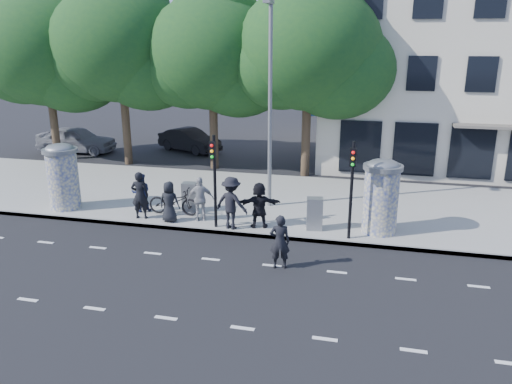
% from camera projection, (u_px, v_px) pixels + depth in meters
% --- Properties ---
extents(ground, '(120.00, 120.00, 0.00)m').
position_uv_depth(ground, '(196.00, 279.00, 14.62)').
color(ground, black).
rests_on(ground, ground).
extents(sidewalk, '(40.00, 8.00, 0.15)m').
position_uv_depth(sidewalk, '(255.00, 200.00, 21.58)').
color(sidewalk, gray).
rests_on(sidewalk, ground).
extents(curb, '(40.00, 0.10, 0.16)m').
position_uv_depth(curb, '(230.00, 233.00, 17.90)').
color(curb, slate).
rests_on(curb, ground).
extents(lane_dash_near, '(32.00, 0.12, 0.01)m').
position_uv_depth(lane_dash_near, '(166.00, 318.00, 12.58)').
color(lane_dash_near, silver).
rests_on(lane_dash_near, ground).
extents(lane_dash_far, '(32.00, 0.12, 0.01)m').
position_uv_depth(lane_dash_far, '(211.00, 259.00, 15.92)').
color(lane_dash_far, silver).
rests_on(lane_dash_far, ground).
extents(ad_column_left, '(1.36, 1.36, 2.65)m').
position_uv_depth(ad_column_left, '(63.00, 175.00, 19.94)').
color(ad_column_left, beige).
rests_on(ad_column_left, sidewalk).
extents(ad_column_right, '(1.36, 1.36, 2.65)m').
position_uv_depth(ad_column_right, '(381.00, 195.00, 17.40)').
color(ad_column_right, beige).
rests_on(ad_column_right, sidewalk).
extents(traffic_pole_near, '(0.22, 0.31, 3.40)m').
position_uv_depth(traffic_pole_near, '(214.00, 172.00, 17.63)').
color(traffic_pole_near, black).
rests_on(traffic_pole_near, sidewalk).
extents(traffic_pole_far, '(0.22, 0.31, 3.40)m').
position_uv_depth(traffic_pole_far, '(352.00, 181.00, 16.57)').
color(traffic_pole_far, black).
rests_on(traffic_pole_far, sidewalk).
extents(street_lamp, '(0.25, 0.93, 8.00)m').
position_uv_depth(street_lamp, '(270.00, 92.00, 19.21)').
color(street_lamp, slate).
rests_on(street_lamp, sidewalk).
extents(tree_far_left, '(7.20, 7.20, 9.26)m').
position_uv_depth(tree_far_left, '(45.00, 49.00, 27.28)').
color(tree_far_left, '#38281C').
rests_on(tree_far_left, ground).
extents(tree_mid_left, '(7.20, 7.20, 9.57)m').
position_uv_depth(tree_mid_left, '(120.00, 44.00, 26.20)').
color(tree_mid_left, '#38281C').
rests_on(tree_mid_left, ground).
extents(tree_near_left, '(6.80, 6.80, 8.97)m').
position_uv_depth(tree_near_left, '(212.00, 53.00, 25.42)').
color(tree_near_left, '#38281C').
rests_on(tree_near_left, ground).
extents(tree_center, '(7.00, 7.00, 9.30)m').
position_uv_depth(tree_center, '(309.00, 48.00, 23.87)').
color(tree_center, '#38281C').
rests_on(tree_center, ground).
extents(building, '(20.30, 15.85, 12.00)m').
position_uv_depth(building, '(507.00, 52.00, 28.81)').
color(building, beige).
rests_on(building, ground).
extents(ped_a, '(0.77, 0.52, 1.55)m').
position_uv_depth(ped_a, '(169.00, 202.00, 18.59)').
color(ped_a, black).
rests_on(ped_a, sidewalk).
extents(ped_b, '(0.73, 0.54, 1.83)m').
position_uv_depth(ped_b, '(140.00, 195.00, 18.90)').
color(ped_b, black).
rests_on(ped_b, sidewalk).
extents(ped_c, '(0.93, 0.85, 1.54)m').
position_uv_depth(ped_c, '(141.00, 193.00, 19.71)').
color(ped_c, '#191F3F').
rests_on(ped_c, sidewalk).
extents(ped_d, '(1.38, 1.00, 1.92)m').
position_uv_depth(ped_d, '(231.00, 203.00, 17.88)').
color(ped_d, black).
rests_on(ped_d, sidewalk).
extents(ped_e, '(1.13, 0.88, 1.70)m').
position_uv_depth(ped_e, '(200.00, 199.00, 18.67)').
color(ped_e, '#A4A5A7').
rests_on(ped_e, sidewalk).
extents(ped_f, '(1.66, 0.94, 1.69)m').
position_uv_depth(ped_f, '(259.00, 205.00, 18.00)').
color(ped_f, black).
rests_on(ped_f, sidewalk).
extents(man_road, '(0.70, 0.54, 1.71)m').
position_uv_depth(man_road, '(280.00, 242.00, 15.12)').
color(man_road, black).
rests_on(man_road, ground).
extents(bicycle, '(0.76, 2.05, 1.07)m').
position_uv_depth(bicycle, '(174.00, 201.00, 19.41)').
color(bicycle, black).
rests_on(bicycle, sidewalk).
extents(cabinet_left, '(0.58, 0.43, 1.18)m').
position_uv_depth(cabinet_left, '(190.00, 197.00, 19.78)').
color(cabinet_left, slate).
rests_on(cabinet_left, sidewalk).
extents(cabinet_right, '(0.62, 0.49, 1.19)m').
position_uv_depth(cabinet_right, '(315.00, 214.00, 17.86)').
color(cabinet_right, gray).
rests_on(cabinet_right, sidewalk).
extents(car_left, '(2.27, 4.87, 1.61)m').
position_uv_depth(car_left, '(77.00, 140.00, 30.67)').
color(car_left, slate).
rests_on(car_left, ground).
extents(car_mid, '(3.14, 4.50, 1.41)m').
position_uv_depth(car_mid, '(190.00, 140.00, 31.05)').
color(car_mid, black).
rests_on(car_mid, ground).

